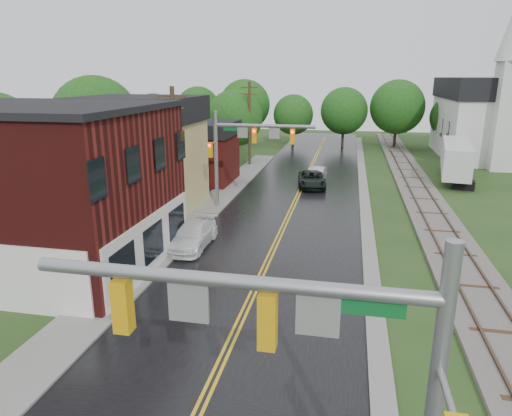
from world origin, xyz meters
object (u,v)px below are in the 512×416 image
(church, at_px, (491,109))
(sedan_silver, at_px, (317,174))
(tree_left_b, at_px, (97,122))
(brick_building, at_px, (22,186))
(suv_dark, at_px, (312,180))
(tree_left_c, at_px, (174,127))
(utility_pole_b, at_px, (175,156))
(utility_pole_c, at_px, (250,122))
(traffic_signal_near, at_px, (310,353))
(traffic_signal_far, at_px, (244,143))
(tree_left_e, at_px, (235,120))
(pickup_white, at_px, (193,235))
(semi_trailer, at_px, (456,158))

(church, relative_size, sedan_silver, 4.97)
(tree_left_b, relative_size, sedan_silver, 2.41)
(brick_building, xyz_separation_m, suv_dark, (13.33, 19.98, -3.45))
(tree_left_c, xyz_separation_m, sedan_silver, (14.95, -2.50, -3.85))
(church, xyz_separation_m, sedan_silver, (-18.90, -16.33, -5.17))
(church, relative_size, utility_pole_b, 2.22)
(tree_left_b, bearing_deg, tree_left_c, 63.44)
(utility_pole_b, relative_size, suv_dark, 1.79)
(utility_pole_b, xyz_separation_m, tree_left_c, (-7.05, 17.90, -0.21))
(church, distance_m, utility_pole_c, 28.54)
(traffic_signal_near, bearing_deg, traffic_signal_far, 105.52)
(traffic_signal_near, xyz_separation_m, tree_left_e, (-12.32, 43.90, -0.16))
(tree_left_e, bearing_deg, sedan_silver, -40.50)
(suv_dark, xyz_separation_m, pickup_white, (-5.50, -16.27, 0.00))
(church, height_order, pickup_white, church)
(utility_pole_c, relative_size, semi_trailer, 0.80)
(traffic_signal_far, bearing_deg, utility_pole_c, 101.09)
(sedan_silver, bearing_deg, tree_left_e, 143.63)
(traffic_signal_far, relative_size, semi_trailer, 0.66)
(brick_building, relative_size, pickup_white, 2.96)
(tree_left_c, bearing_deg, utility_pole_c, 30.20)
(suv_dark, bearing_deg, utility_pole_b, -127.96)
(utility_pole_c, distance_m, pickup_white, 25.70)
(traffic_signal_far, xyz_separation_m, tree_left_b, (-14.38, 4.90, 0.74))
(utility_pole_c, xyz_separation_m, pickup_white, (2.15, -25.29, -4.02))
(church, bearing_deg, utility_pole_b, -130.18)
(utility_pole_b, distance_m, suv_dark, 15.59)
(church, height_order, traffic_signal_far, church)
(traffic_signal_far, relative_size, pickup_white, 1.52)
(church, bearing_deg, utility_pole_c, -160.03)
(tree_left_b, relative_size, tree_left_c, 1.27)
(traffic_signal_near, height_order, traffic_signal_far, same)
(traffic_signal_near, distance_m, traffic_signal_far, 25.94)
(tree_left_b, bearing_deg, church, 29.99)
(utility_pole_b, bearing_deg, tree_left_b, 138.14)
(traffic_signal_far, bearing_deg, utility_pole_b, -123.68)
(tree_left_b, bearing_deg, tree_left_e, 57.26)
(utility_pole_c, bearing_deg, sedan_silver, -39.86)
(utility_pole_b, bearing_deg, tree_left_c, 111.49)
(church, height_order, tree_left_e, church)
(traffic_signal_far, bearing_deg, brick_building, -126.92)
(brick_building, bearing_deg, church, 50.02)
(suv_dark, bearing_deg, church, 36.95)
(traffic_signal_far, relative_size, tree_left_c, 0.96)
(suv_dark, height_order, pickup_white, pickup_white)
(utility_pole_b, distance_m, sedan_silver, 17.78)
(tree_left_e, bearing_deg, pickup_white, -81.23)
(church, bearing_deg, traffic_signal_far, -131.27)
(semi_trailer, bearing_deg, tree_left_e, 167.53)
(traffic_signal_near, relative_size, utility_pole_b, 0.82)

